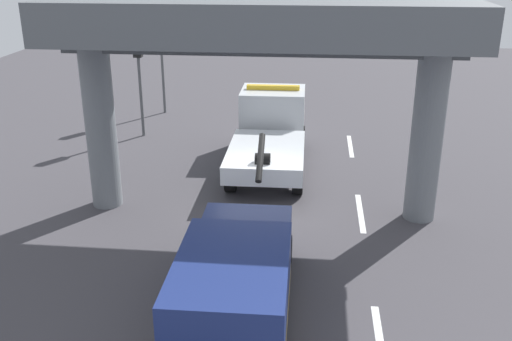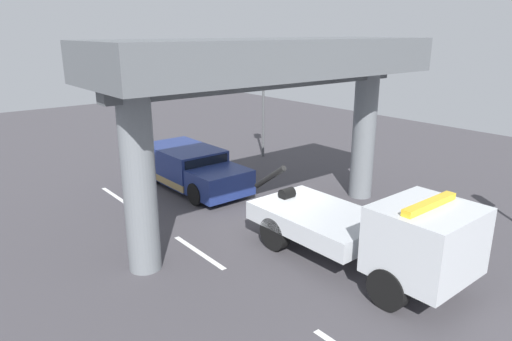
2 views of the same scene
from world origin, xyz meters
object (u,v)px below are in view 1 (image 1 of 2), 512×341
Objects in this scene: tow_truck_white at (270,130)px; traffic_light_mid at (161,38)px; towed_van_green at (236,280)px; traffic_light_far at (139,62)px.

traffic_light_mid is (6.10, 5.34, 2.18)m from tow_truck_white.
traffic_light_mid is at bearing 19.39° from towed_van_green.
tow_truck_white is at bearing -115.95° from traffic_light_far.
tow_truck_white is 6.19m from traffic_light_far.
traffic_light_mid reaches higher than towed_van_green.
traffic_light_mid is (15.19, 5.35, 2.60)m from towed_van_green.
traffic_light_far is 0.87× the size of traffic_light_mid.
towed_van_green is 1.12× the size of traffic_light_mid.
traffic_light_far is at bearing 64.05° from tow_truck_white.
tow_truck_white is 1.56× the size of traffic_light_mid.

